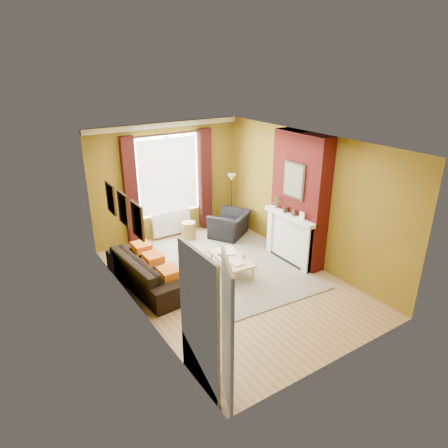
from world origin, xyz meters
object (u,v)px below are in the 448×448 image
Objects in this scene: wicker_stool at (189,230)px; floor_lamp at (232,186)px; sofa at (149,270)px; coffee_table at (231,259)px; armchair at (230,224)px.

floor_lamp is (1.28, 0.01, 0.93)m from wicker_stool.
coffee_table is (1.60, -0.51, 0.01)m from sofa.
floor_lamp reaches higher than armchair.
wicker_stool is at bearing -52.77° from sofa.
sofa is 2.27m from wicker_stool.
sofa is 3.44m from floor_lamp.
floor_lamp is at bearing 0.23° from wicker_stool.
sofa is 1.68m from coffee_table.
coffee_table is (-1.03, -1.59, 0.01)m from armchair.
sofa is at bearing -138.24° from wicker_stool.
armchair is at bearing -24.49° from wicker_stool.
sofa is 1.50× the size of floor_lamp.
floor_lamp is (2.97, 1.51, 0.83)m from sofa.
sofa is 2.28× the size of armchair.
sofa reaches higher than wicker_stool.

